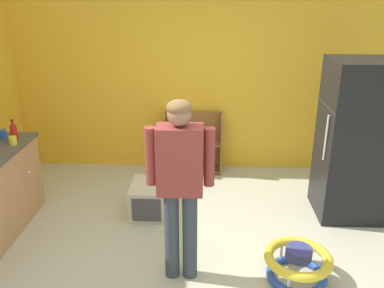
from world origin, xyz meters
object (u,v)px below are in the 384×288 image
baby_walker (298,264)px  pet_carrier (150,198)px  refrigerator (354,141)px  yellow_cup (13,141)px  ketchup_bottle (14,132)px  standing_person (180,177)px  blue_cup (3,134)px  bookshelf (190,146)px

baby_walker → pet_carrier: 1.85m
refrigerator → yellow_cup: refrigerator is taller
refrigerator → ketchup_bottle: 3.72m
refrigerator → standing_person: 2.20m
ketchup_bottle → standing_person: bearing=-28.6°
refrigerator → blue_cup: size_ratio=18.74×
pet_carrier → yellow_cup: (-1.40, -0.20, 0.77)m
baby_walker → pet_carrier: (-1.48, 1.11, 0.02)m
refrigerator → blue_cup: bearing=-178.6°
yellow_cup → bookshelf: bearing=37.8°
bookshelf → pet_carrier: bookshelf is taller
standing_person → yellow_cup: size_ratio=17.36×
bookshelf → ketchup_bottle: size_ratio=3.46×
standing_person → blue_cup: bearing=151.6°
ketchup_bottle → pet_carrier: bearing=3.1°
ketchup_bottle → baby_walker: bearing=-19.5°
bookshelf → blue_cup: (-2.02, -1.19, 0.58)m
baby_walker → yellow_cup: (-2.88, 0.91, 0.79)m
bookshelf → baby_walker: bookshelf is taller
standing_person → ketchup_bottle: bearing=151.4°
baby_walker → yellow_cup: bearing=162.5°
refrigerator → bookshelf: bearing=149.6°
standing_person → baby_walker: (1.04, -0.01, -0.83)m
refrigerator → standing_person: refrigerator is taller
bookshelf → baby_walker: size_ratio=1.41×
bookshelf → yellow_cup: yellow_cup is taller
pet_carrier → blue_cup: blue_cup is taller
baby_walker → yellow_cup: size_ratio=6.36×
bookshelf → blue_cup: bearing=-149.6°
baby_walker → blue_cup: bearing=160.1°
baby_walker → yellow_cup: 3.12m
baby_walker → pet_carrier: bearing=143.1°
standing_person → blue_cup: (-2.05, 1.11, -0.04)m
baby_walker → blue_cup: 3.39m
ketchup_bottle → blue_cup: 0.20m
standing_person → baby_walker: standing_person is taller
bookshelf → yellow_cup: bearing=-142.2°
refrigerator → ketchup_bottle: (-3.72, -0.18, 0.11)m
bookshelf → blue_cup: 2.42m
bookshelf → standing_person: size_ratio=0.52×
ketchup_bottle → yellow_cup: 0.14m
standing_person → baby_walker: size_ratio=2.73×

